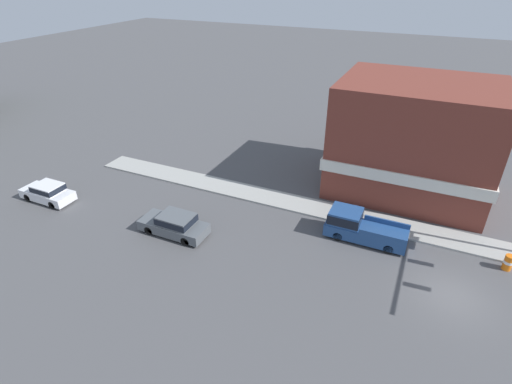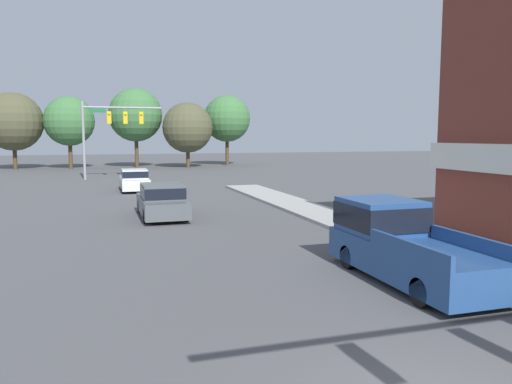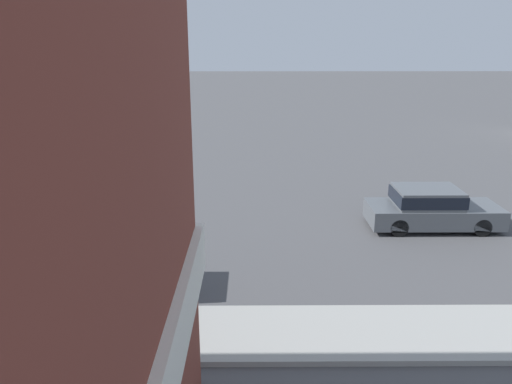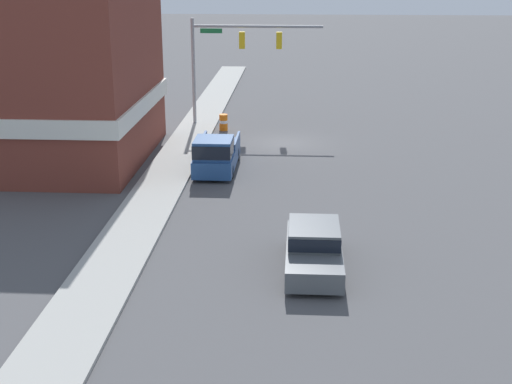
# 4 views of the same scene
# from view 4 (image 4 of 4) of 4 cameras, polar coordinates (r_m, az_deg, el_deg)

# --- Properties ---
(ground_plane) EXTENTS (200.00, 200.00, 0.00)m
(ground_plane) POSITION_cam_4_polar(r_m,az_deg,el_deg) (42.64, 2.19, 3.94)
(ground_plane) COLOR #4C4C4F
(sidewalk_curb) EXTENTS (2.40, 60.00, 0.14)m
(sidewalk_curb) POSITION_cam_4_polar(r_m,az_deg,el_deg) (43.13, -5.42, 4.14)
(sidewalk_curb) COLOR #9E9E99
(sidewalk_curb) RESTS_ON ground
(near_signal_assembly) EXTENTS (8.40, 0.49, 6.89)m
(near_signal_assembly) POSITION_cam_4_polar(r_m,az_deg,el_deg) (46.42, -1.78, 11.45)
(near_signal_assembly) COLOR gray
(near_signal_assembly) RESTS_ON ground
(car_lead) EXTENTS (1.95, 4.87, 1.56)m
(car_lead) POSITION_cam_4_polar(r_m,az_deg,el_deg) (25.38, 4.65, -4.36)
(car_lead) COLOR black
(car_lead) RESTS_ON ground
(pickup_truck_parked) EXTENTS (1.97, 5.46, 1.97)m
(pickup_truck_parked) POSITION_cam_4_polar(r_m,az_deg,el_deg) (36.66, -3.23, 3.09)
(pickup_truck_parked) COLOR black
(pickup_truck_parked) RESTS_ON ground
(construction_barrel) EXTENTS (0.55, 0.55, 1.04)m
(construction_barrel) POSITION_cam_4_polar(r_m,az_deg,el_deg) (45.70, -2.62, 5.60)
(construction_barrel) COLOR orange
(construction_barrel) RESTS_ON ground
(corner_brick_building) EXTENTS (9.75, 12.19, 8.97)m
(corner_brick_building) POSITION_cam_4_polar(r_m,az_deg,el_deg) (39.87, -15.80, 8.65)
(corner_brick_building) COLOR brown
(corner_brick_building) RESTS_ON ground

